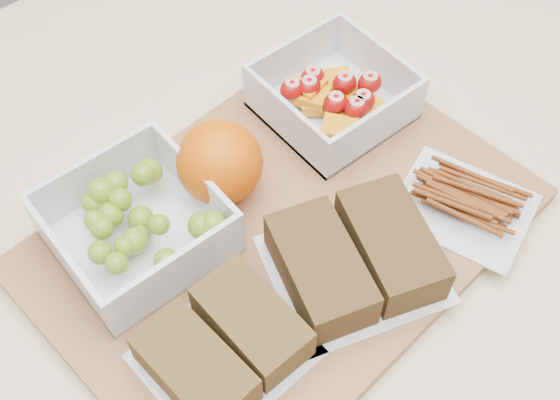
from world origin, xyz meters
The scene contains 7 objects.
cutting_board centered at (-0.01, 0.00, 0.91)m, with size 0.42×0.30×0.02m, color #9D6940.
grape_container centered at (-0.11, 0.07, 0.94)m, with size 0.13×0.13×0.06m.
fruit_container centered at (0.12, 0.07, 0.94)m, with size 0.13×0.13×0.05m.
orange centered at (-0.02, 0.07, 0.95)m, with size 0.08×0.08×0.08m, color #DF5805.
sandwich_bag_left centered at (-0.12, -0.07, 0.93)m, with size 0.13×0.12×0.04m.
sandwich_bag_center centered at (0.01, -0.07, 0.94)m, with size 0.17×0.16×0.04m.
pretzel_bag centered at (0.13, -0.09, 0.93)m, with size 0.13×0.14×0.03m.
Camera 1 is at (-0.23, -0.26, 1.44)m, focal length 45.00 mm.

